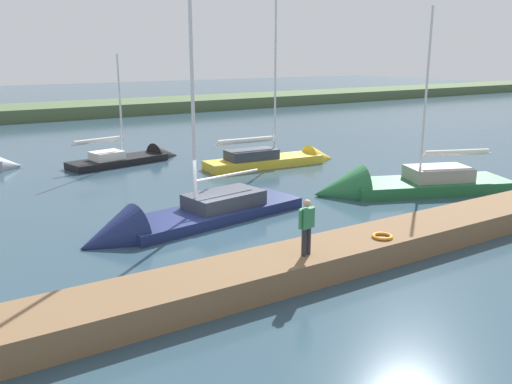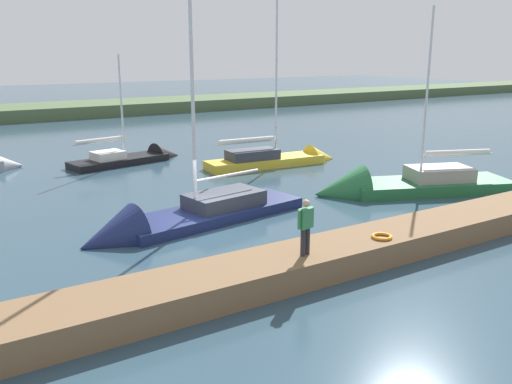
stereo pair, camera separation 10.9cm
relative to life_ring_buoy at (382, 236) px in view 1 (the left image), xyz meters
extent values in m
plane|color=#2D4756|center=(3.13, -5.80, -0.84)|extent=(200.00, 200.00, 0.00)
cube|color=#4C603D|center=(3.13, -46.87, -0.84)|extent=(180.00, 8.00, 2.40)
cube|color=brown|center=(3.13, -0.42, -0.45)|extent=(26.20, 2.08, 0.79)
torus|color=orange|center=(0.00, 0.00, 0.00)|extent=(0.66, 0.66, 0.10)
cube|color=gold|center=(-4.87, -14.35, -0.80)|extent=(7.17, 2.33, 0.91)
cone|color=gold|center=(-8.87, -14.10, -0.80)|extent=(1.82, 1.99, 1.89)
cube|color=#333842|center=(-4.04, -14.41, -0.07)|extent=(3.00, 1.65, 0.56)
cylinder|color=silver|center=(-5.57, -14.31, 4.41)|extent=(0.12, 0.12, 9.50)
cylinder|color=silver|center=(-3.67, -14.43, 0.66)|extent=(3.82, 0.33, 0.09)
cylinder|color=silver|center=(-3.67, -14.43, 0.78)|extent=(3.45, 0.48, 0.27)
cube|color=black|center=(2.19, -19.38, -0.82)|extent=(6.07, 3.02, 0.77)
cone|color=black|center=(-1.12, -20.05, -0.82)|extent=(2.06, 2.21, 1.91)
cube|color=silver|center=(2.87, -19.24, -0.20)|extent=(1.95, 1.67, 0.47)
cylinder|color=silver|center=(1.82, -19.45, 2.54)|extent=(0.11, 0.11, 5.96)
cylinder|color=silver|center=(3.37, -19.14, 0.63)|extent=(3.11, 0.71, 0.09)
cylinder|color=silver|center=(3.37, -19.14, 0.75)|extent=(2.82, 0.76, 0.20)
cone|color=gray|center=(7.90, -21.57, -0.74)|extent=(1.60, 1.76, 1.67)
cube|color=navy|center=(2.43, -6.90, -0.79)|extent=(8.03, 3.52, 0.73)
cone|color=navy|center=(6.85, -6.23, -0.79)|extent=(2.47, 2.67, 2.37)
cube|color=#333842|center=(1.85, -6.99, -0.14)|extent=(3.31, 2.22, 0.57)
cylinder|color=silver|center=(3.22, -6.78, 4.58)|extent=(0.14, 0.14, 10.00)
cylinder|color=silver|center=(1.66, -7.02, 0.82)|extent=(3.14, 0.58, 0.11)
cube|color=#236638|center=(-8.40, -5.31, -0.73)|extent=(8.16, 5.24, 0.85)
cone|color=#236638|center=(-4.18, -6.96, -0.73)|extent=(3.12, 3.27, 2.60)
cube|color=gray|center=(-8.82, -5.15, 0.01)|extent=(3.36, 2.74, 0.64)
cylinder|color=silver|center=(-7.94, -5.49, 3.66)|extent=(0.11, 0.11, 7.92)
cylinder|color=silver|center=(-9.64, -4.83, 0.89)|extent=(3.43, 1.41, 0.09)
cylinder|color=silver|center=(-9.64, -4.83, 1.01)|extent=(3.15, 1.42, 0.24)
cylinder|color=#28282D|center=(2.85, -0.12, 0.36)|extent=(0.14, 0.14, 0.83)
cylinder|color=#28282D|center=(3.05, -0.08, 0.36)|extent=(0.14, 0.14, 0.83)
cube|color=#337F4C|center=(2.95, -0.10, 1.07)|extent=(0.48, 0.31, 0.58)
sphere|color=tan|center=(2.95, -0.10, 1.50)|extent=(0.22, 0.22, 0.22)
cylinder|color=#337F4C|center=(2.68, -0.15, 1.08)|extent=(0.09, 0.09, 0.56)
cylinder|color=#337F4C|center=(3.22, -0.04, 1.08)|extent=(0.09, 0.09, 0.56)
camera|label=1|loc=(11.97, 11.53, 5.65)|focal=37.90mm
camera|label=2|loc=(11.87, 11.59, 5.65)|focal=37.90mm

